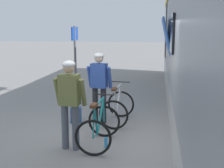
{
  "coord_description": "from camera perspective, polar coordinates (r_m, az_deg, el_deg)",
  "views": [
    {
      "loc": [
        0.94,
        -5.96,
        2.4
      ],
      "look_at": [
        -0.13,
        0.96,
        1.05
      ],
      "focal_mm": 48.34,
      "sensor_mm": 36.0,
      "label": 1
    }
  ],
  "objects": [
    {
      "name": "platform_sign_post",
      "position": [
        10.34,
        -7.01,
        6.53
      ],
      "size": [
        0.08,
        0.7,
        2.4
      ],
      "color": "#595B60",
      "rests_on": "ground"
    },
    {
      "name": "cyclist_far_in_olive",
      "position": [
        5.86,
        -8.02,
        -2.48
      ],
      "size": [
        0.63,
        0.34,
        1.76
      ],
      "color": "#4C515B",
      "rests_on": "ground"
    },
    {
      "name": "backpack_on_platform",
      "position": [
        7.68,
        -6.82,
        -5.8
      ],
      "size": [
        0.32,
        0.24,
        0.4
      ],
      "primitive_type": "cube",
      "rotation": [
        0.0,
        0.0,
        0.24
      ],
      "color": "navy",
      "rests_on": "ground"
    },
    {
      "name": "bicycle_near_silver",
      "position": [
        7.54,
        1.03,
        -4.44
      ],
      "size": [
        0.76,
        1.1,
        0.99
      ],
      "color": "black",
      "rests_on": "ground"
    },
    {
      "name": "bicycle_far_teal",
      "position": [
        6.14,
        -2.49,
        -8.1
      ],
      "size": [
        0.74,
        1.09,
        0.99
      ],
      "color": "black",
      "rests_on": "ground"
    },
    {
      "name": "water_bottle_near_the_bikes",
      "position": [
        6.16,
        -1.14,
        -10.99
      ],
      "size": [
        0.07,
        0.07,
        0.2
      ],
      "primitive_type": "cylinder",
      "color": "#338CCC",
      "rests_on": "ground"
    },
    {
      "name": "ground_plane",
      "position": [
        6.49,
        -0.2,
        -10.78
      ],
      "size": [
        80.0,
        80.0,
        0.0
      ],
      "primitive_type": "plane",
      "color": "gray"
    },
    {
      "name": "cyclist_near_in_blue",
      "position": [
        7.45,
        -2.44,
        0.5
      ],
      "size": [
        0.64,
        0.36,
        1.76
      ],
      "color": "#232328",
      "rests_on": "ground"
    }
  ]
}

